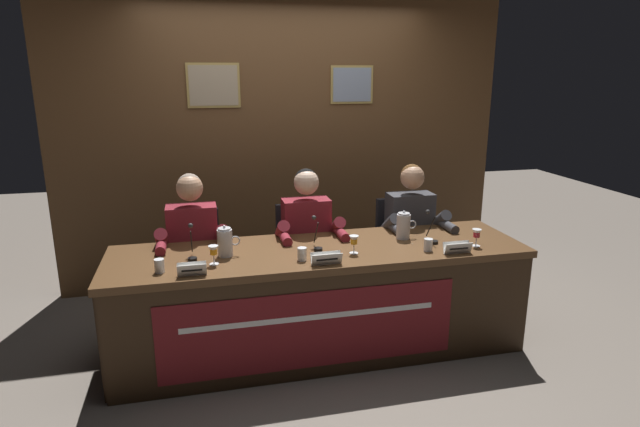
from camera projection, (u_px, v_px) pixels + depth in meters
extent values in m
plane|color=#70665B|center=(320.00, 347.00, 3.83)|extent=(12.00, 12.00, 0.00)
cube|color=brown|center=(284.00, 144.00, 4.82)|extent=(4.06, 0.12, 2.60)
cube|color=tan|center=(213.00, 85.00, 4.49)|extent=(0.45, 0.02, 0.37)
cube|color=tan|center=(214.00, 85.00, 4.47)|extent=(0.41, 0.01, 0.33)
cube|color=tan|center=(352.00, 85.00, 4.76)|extent=(0.40, 0.02, 0.34)
cube|color=#8C99AD|center=(352.00, 85.00, 4.75)|extent=(0.36, 0.01, 0.30)
cube|color=brown|center=(320.00, 252.00, 3.64)|extent=(2.86, 0.79, 0.05)
cube|color=#342112|center=(333.00, 326.00, 3.39)|extent=(2.80, 0.04, 0.71)
cube|color=#342112|center=(114.00, 323.00, 3.43)|extent=(0.08, 0.71, 0.71)
cube|color=#342112|center=(495.00, 285.00, 4.05)|extent=(0.08, 0.71, 0.71)
cube|color=maroon|center=(312.00, 330.00, 3.33)|extent=(1.91, 0.01, 0.52)
cube|color=white|center=(312.00, 318.00, 3.31)|extent=(1.62, 0.00, 0.04)
cylinder|color=black|center=(199.00, 327.00, 4.10)|extent=(0.44, 0.44, 0.02)
cylinder|color=black|center=(197.00, 301.00, 4.05)|extent=(0.05, 0.05, 0.42)
cube|color=#232328|center=(195.00, 274.00, 3.99)|extent=(0.44, 0.44, 0.03)
cube|color=#232328|center=(193.00, 237.00, 4.12)|extent=(0.40, 0.05, 0.44)
cylinder|color=black|center=(183.00, 323.00, 3.70)|extent=(0.10, 0.10, 0.47)
cylinder|color=black|center=(212.00, 320.00, 3.74)|extent=(0.10, 0.10, 0.47)
cylinder|color=black|center=(181.00, 277.00, 3.76)|extent=(0.13, 0.34, 0.13)
cylinder|color=black|center=(209.00, 275.00, 3.81)|extent=(0.13, 0.34, 0.13)
cube|color=maroon|center=(193.00, 237.00, 3.88)|extent=(0.36, 0.20, 0.48)
sphere|color=tan|center=(190.00, 188.00, 3.76)|extent=(0.19, 0.19, 0.19)
sphere|color=gray|center=(189.00, 186.00, 3.77)|extent=(0.17, 0.17, 0.17)
cylinder|color=maroon|center=(162.00, 241.00, 3.74)|extent=(0.09, 0.30, 0.25)
cylinder|color=maroon|center=(222.00, 236.00, 3.83)|extent=(0.09, 0.30, 0.25)
cylinder|color=maroon|center=(161.00, 246.00, 3.58)|extent=(0.07, 0.24, 0.07)
cylinder|color=maroon|center=(224.00, 242.00, 3.68)|extent=(0.07, 0.24, 0.07)
cube|color=white|center=(192.00, 270.00, 3.12)|extent=(0.17, 0.03, 0.08)
cube|color=white|center=(192.00, 268.00, 3.16)|extent=(0.17, 0.03, 0.08)
cube|color=black|center=(192.00, 271.00, 3.12)|extent=(0.12, 0.01, 0.01)
cylinder|color=white|center=(214.00, 264.00, 3.33)|extent=(0.06, 0.06, 0.00)
cylinder|color=white|center=(214.00, 260.00, 3.33)|extent=(0.01, 0.01, 0.05)
cone|color=white|center=(213.00, 251.00, 3.31)|extent=(0.06, 0.06, 0.06)
cylinder|color=orange|center=(213.00, 252.00, 3.31)|extent=(0.04, 0.04, 0.04)
cylinder|color=silver|center=(159.00, 266.00, 3.19)|extent=(0.06, 0.06, 0.08)
cylinder|color=silver|center=(160.00, 268.00, 3.19)|extent=(0.05, 0.05, 0.05)
cylinder|color=black|center=(192.00, 259.00, 3.40)|extent=(0.06, 0.06, 0.02)
cylinder|color=black|center=(191.00, 241.00, 3.43)|extent=(0.01, 0.13, 0.18)
sphere|color=#2D2D2D|center=(191.00, 226.00, 3.47)|extent=(0.03, 0.03, 0.03)
cylinder|color=black|center=(306.00, 316.00, 4.29)|extent=(0.44, 0.44, 0.02)
cylinder|color=black|center=(306.00, 291.00, 4.24)|extent=(0.05, 0.05, 0.42)
cube|color=#232328|center=(306.00, 265.00, 4.18)|extent=(0.44, 0.44, 0.03)
cube|color=#232328|center=(300.00, 230.00, 4.31)|extent=(0.40, 0.05, 0.44)
cylinder|color=black|center=(302.00, 310.00, 3.89)|extent=(0.10, 0.10, 0.47)
cylinder|color=black|center=(329.00, 308.00, 3.93)|extent=(0.10, 0.10, 0.47)
cylinder|color=black|center=(298.00, 267.00, 3.95)|extent=(0.13, 0.34, 0.13)
cylinder|color=black|center=(324.00, 265.00, 4.00)|extent=(0.13, 0.34, 0.13)
cube|color=maroon|center=(306.00, 229.00, 4.07)|extent=(0.36, 0.20, 0.48)
sphere|color=beige|center=(306.00, 182.00, 3.95)|extent=(0.19, 0.19, 0.19)
sphere|color=black|center=(306.00, 180.00, 3.96)|extent=(0.17, 0.17, 0.17)
cylinder|color=maroon|center=(281.00, 232.00, 3.93)|extent=(0.09, 0.30, 0.25)
cylinder|color=maroon|center=(336.00, 229.00, 4.02)|extent=(0.09, 0.30, 0.25)
cylinder|color=maroon|center=(285.00, 238.00, 3.77)|extent=(0.07, 0.24, 0.07)
cylinder|color=maroon|center=(341.00, 234.00, 3.87)|extent=(0.07, 0.24, 0.07)
cube|color=white|center=(327.00, 259.00, 3.31)|extent=(0.20, 0.03, 0.08)
cube|color=white|center=(326.00, 258.00, 3.34)|extent=(0.20, 0.03, 0.08)
cube|color=black|center=(327.00, 260.00, 3.30)|extent=(0.14, 0.01, 0.01)
cylinder|color=white|center=(354.00, 253.00, 3.54)|extent=(0.06, 0.06, 0.00)
cylinder|color=white|center=(354.00, 249.00, 3.53)|extent=(0.01, 0.01, 0.05)
cone|color=white|center=(354.00, 240.00, 3.51)|extent=(0.06, 0.06, 0.06)
cylinder|color=orange|center=(354.00, 241.00, 3.51)|extent=(0.04, 0.04, 0.04)
cylinder|color=silver|center=(302.00, 254.00, 3.40)|extent=(0.06, 0.06, 0.08)
cylinder|color=silver|center=(302.00, 256.00, 3.40)|extent=(0.05, 0.05, 0.05)
cylinder|color=black|center=(318.00, 249.00, 3.59)|extent=(0.06, 0.06, 0.02)
cylinder|color=black|center=(316.00, 233.00, 3.62)|extent=(0.01, 0.13, 0.18)
sphere|color=#2D2D2D|center=(314.00, 218.00, 3.65)|extent=(0.03, 0.03, 0.03)
cylinder|color=black|center=(404.00, 305.00, 4.48)|extent=(0.44, 0.44, 0.02)
cylinder|color=black|center=(405.00, 281.00, 4.43)|extent=(0.05, 0.05, 0.42)
cube|color=#232328|center=(406.00, 257.00, 4.37)|extent=(0.44, 0.44, 0.03)
cube|color=#232328|center=(398.00, 223.00, 4.50)|extent=(0.40, 0.05, 0.44)
cylinder|color=black|center=(410.00, 299.00, 4.08)|extent=(0.10, 0.10, 0.47)
cylinder|color=black|center=(434.00, 297.00, 4.12)|extent=(0.10, 0.10, 0.47)
cylinder|color=black|center=(405.00, 258.00, 4.14)|extent=(0.13, 0.34, 0.13)
cylinder|color=black|center=(428.00, 256.00, 4.19)|extent=(0.13, 0.34, 0.13)
cube|color=#38383D|center=(409.00, 222.00, 4.26)|extent=(0.36, 0.20, 0.48)
sphere|color=tan|center=(412.00, 177.00, 4.15)|extent=(0.19, 0.19, 0.19)
sphere|color=#593819|center=(412.00, 175.00, 4.16)|extent=(0.17, 0.17, 0.17)
cylinder|color=#38383D|center=(389.00, 225.00, 4.12)|extent=(0.09, 0.30, 0.25)
cylinder|color=#38383D|center=(439.00, 222.00, 4.21)|extent=(0.09, 0.30, 0.25)
cylinder|color=#38383D|center=(397.00, 230.00, 3.96)|extent=(0.07, 0.24, 0.07)
cylinder|color=#38383D|center=(448.00, 226.00, 4.06)|extent=(0.07, 0.24, 0.07)
cube|color=white|center=(459.00, 249.00, 3.51)|extent=(0.19, 0.03, 0.08)
cube|color=white|center=(456.00, 247.00, 3.54)|extent=(0.19, 0.03, 0.08)
cube|color=black|center=(459.00, 249.00, 3.51)|extent=(0.13, 0.01, 0.01)
cylinder|color=white|center=(476.00, 246.00, 3.68)|extent=(0.06, 0.06, 0.00)
cylinder|color=white|center=(476.00, 242.00, 3.67)|extent=(0.01, 0.01, 0.05)
cone|color=white|center=(477.00, 234.00, 3.66)|extent=(0.06, 0.06, 0.06)
cylinder|color=#B21E2D|center=(477.00, 235.00, 3.66)|extent=(0.04, 0.04, 0.04)
cylinder|color=silver|center=(428.00, 245.00, 3.58)|extent=(0.06, 0.06, 0.08)
cylinder|color=silver|center=(428.00, 247.00, 3.58)|extent=(0.05, 0.05, 0.05)
cylinder|color=black|center=(434.00, 242.00, 3.74)|extent=(0.06, 0.06, 0.02)
cylinder|color=black|center=(431.00, 226.00, 3.77)|extent=(0.01, 0.13, 0.18)
sphere|color=#2D2D2D|center=(428.00, 212.00, 3.81)|extent=(0.03, 0.03, 0.03)
cylinder|color=silver|center=(225.00, 243.00, 3.46)|extent=(0.10, 0.10, 0.18)
cylinder|color=silver|center=(224.00, 229.00, 3.44)|extent=(0.08, 0.09, 0.01)
sphere|color=silver|center=(224.00, 227.00, 3.44)|extent=(0.02, 0.02, 0.02)
torus|color=silver|center=(235.00, 241.00, 3.48)|extent=(0.07, 0.01, 0.07)
cylinder|color=silver|center=(403.00, 226.00, 3.83)|extent=(0.10, 0.10, 0.18)
cylinder|color=silver|center=(404.00, 214.00, 3.81)|extent=(0.08, 0.09, 0.01)
sphere|color=silver|center=(404.00, 212.00, 3.80)|extent=(0.02, 0.02, 0.02)
torus|color=silver|center=(412.00, 225.00, 3.85)|extent=(0.07, 0.01, 0.07)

